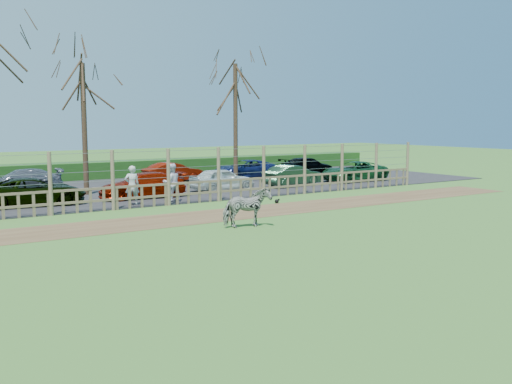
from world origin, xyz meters
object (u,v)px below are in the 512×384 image
tree_mid (83,97)px  car_5 (293,175)px  zebra (247,208)px  car_3 (142,185)px  car_12 (246,169)px  car_4 (222,179)px  car_13 (307,166)px  tree_right (235,94)px  car_2 (34,191)px  car_9 (20,181)px  visitor_b (172,183)px  car_11 (173,172)px  crow (277,201)px  visitor_a (132,185)px  car_6 (354,171)px

tree_mid → car_5: bearing=-13.1°
zebra → car_3: (-0.22, 9.09, -0.06)m
car_12 → zebra: bearing=-28.2°
car_4 → car_13: (9.21, 4.50, 0.00)m
tree_right → car_2: size_ratio=1.70×
tree_mid → car_5: tree_mid is taller
car_12 → car_13: 4.79m
car_5 → car_4: bearing=79.6°
car_4 → car_5: same height
car_9 → car_13: (18.31, -0.43, 0.00)m
tree_right → zebra: bearing=-119.3°
zebra → visitor_b: visitor_b is taller
car_3 → visitor_b: bearing=22.1°
car_2 → car_4: size_ratio=1.23×
tree_mid → car_11: size_ratio=1.87×
visitor_b → car_12: size_ratio=0.40×
car_4 → visitor_b: bearing=118.5°
crow → car_3: bearing=133.2°
tree_right → visitor_b: tree_right is taller
zebra → car_4: bearing=-16.6°
visitor_a → visitor_b: size_ratio=1.00×
tree_right → car_13: tree_right is taller
car_5 → car_11: (-4.88, 5.44, 0.00)m
car_4 → car_9: size_ratio=0.85×
car_4 → car_5: size_ratio=0.97×
tree_right → car_5: tree_right is taller
car_11 → car_4: bearing=-177.5°
zebra → car_5: 12.79m
zebra → visitor_b: bearing=4.7°
car_9 → visitor_a: bearing=29.5°
car_12 → tree_right: bearing=-40.8°
car_4 → car_3: bearing=93.3°
crow → car_11: bearing=91.8°
visitor_b → car_5: visitor_b is taller
tree_mid → zebra: 12.69m
tree_mid → car_12: tree_mid is taller
visitor_a → crow: size_ratio=6.96×
crow → car_2: bearing=151.7°
car_13 → tree_mid: bearing=91.0°
car_13 → zebra: bearing=128.8°
crow → car_5: bearing=47.5°
zebra → visitor_a: 7.25m
tree_right → car_6: bearing=-23.4°
car_6 → car_11: bearing=-117.7°
car_12 → car_13: same height
car_2 → crow: bearing=-113.2°
car_11 → car_12: size_ratio=0.84×
tree_mid → car_3: 5.37m
car_12 → visitor_a: bearing=-51.6°
visitor_b → crow: visitor_b is taller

